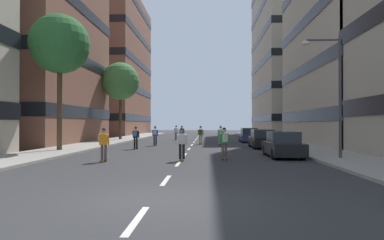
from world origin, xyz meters
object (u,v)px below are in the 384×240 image
(street_tree_near, at_px, (120,81))
(skater_2, at_px, (176,132))
(skater_1, at_px, (182,142))
(street_tree_mid, at_px, (60,45))
(skater_8, at_px, (104,143))
(skater_0, at_px, (136,136))
(skater_5, at_px, (201,134))
(streetlamp_right, at_px, (333,84))
(skater_4, at_px, (221,134))
(parked_car_mid, at_px, (262,139))
(parked_car_near, at_px, (249,136))
(skater_7, at_px, (155,134))
(parked_car_far, at_px, (283,145))
(skater_6, at_px, (182,133))
(skater_3, at_px, (224,141))

(street_tree_near, relative_size, skater_2, 5.17)
(skater_1, relative_size, skater_2, 1.00)
(street_tree_mid, bearing_deg, skater_8, -50.81)
(street_tree_mid, relative_size, skater_2, 5.40)
(skater_0, relative_size, skater_5, 1.00)
(streetlamp_right, height_order, skater_4, streetlamp_right)
(skater_4, bearing_deg, parked_car_mid, -47.77)
(skater_2, bearing_deg, street_tree_near, -171.42)
(parked_car_mid, relative_size, skater_2, 2.47)
(street_tree_near, xyz_separation_m, streetlamp_right, (17.29, -21.99, -2.92))
(skater_4, height_order, skater_5, same)
(skater_4, bearing_deg, skater_1, -100.73)
(street_tree_mid, distance_m, skater_4, 15.63)
(parked_car_near, distance_m, street_tree_mid, 21.28)
(skater_4, height_order, skater_7, same)
(parked_car_mid, height_order, parked_car_far, same)
(street_tree_mid, xyz_separation_m, skater_0, (4.90, 2.59, -6.58))
(skater_6, bearing_deg, skater_3, -78.28)
(skater_7, bearing_deg, street_tree_near, 119.49)
(street_tree_near, relative_size, skater_4, 5.17)
(parked_car_near, relative_size, street_tree_mid, 0.46)
(skater_0, xyz_separation_m, skater_3, (6.50, -7.59, 0.00))
(skater_5, relative_size, skater_7, 1.00)
(skater_4, bearing_deg, streetlamp_right, -66.66)
(streetlamp_right, height_order, skater_1, streetlamp_right)
(skater_2, relative_size, skater_3, 1.00)
(parked_car_mid, bearing_deg, skater_2, 121.40)
(skater_3, bearing_deg, parked_car_mid, 69.56)
(streetlamp_right, relative_size, skater_8, 3.65)
(skater_6, bearing_deg, skater_7, -109.20)
(skater_3, height_order, skater_5, same)
(skater_3, bearing_deg, skater_2, 101.66)
(streetlamp_right, bearing_deg, parked_car_mid, 104.09)
(skater_3, distance_m, skater_6, 17.92)
(skater_1, xyz_separation_m, skater_6, (-1.35, 18.12, -0.03))
(skater_8, bearing_deg, skater_4, 65.16)
(skater_2, height_order, skater_4, same)
(street_tree_mid, xyz_separation_m, skater_3, (11.39, -5.00, -6.58))
(skater_0, bearing_deg, skater_1, -62.73)
(parked_car_mid, height_order, skater_7, skater_7)
(skater_5, bearing_deg, skater_0, -127.05)
(skater_2, bearing_deg, skater_0, -96.44)
(parked_car_far, height_order, skater_7, skater_7)
(parked_car_near, relative_size, parked_car_far, 1.00)
(parked_car_far, relative_size, skater_7, 2.47)
(skater_6, bearing_deg, streetlamp_right, -61.41)
(skater_5, height_order, skater_6, same)
(streetlamp_right, distance_m, skater_7, 16.78)
(parked_car_near, height_order, skater_5, skater_5)
(parked_car_far, distance_m, skater_1, 6.24)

